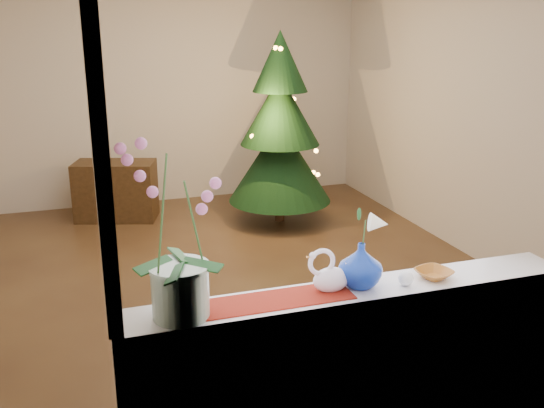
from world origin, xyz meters
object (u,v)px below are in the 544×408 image
Objects in this scene: swan at (331,270)px; blue_vase at (361,262)px; orchid_pot at (177,231)px; amber_dish at (434,274)px; xmas_tree at (280,129)px; paperweight at (406,278)px; side_table at (116,191)px.

swan is 0.15m from blue_vase.
amber_dish is at bearing 0.52° from orchid_pot.
xmas_tree is at bearing 76.77° from blue_vase.
orchid_pot reaches higher than paperweight.
orchid_pot is 0.38× the size of xmas_tree.
swan is 0.54m from amber_dish.
blue_vase is 0.40m from amber_dish.
blue_vase is at bearing 6.39° from swan.
amber_dish is at bearing 2.95° from swan.
xmas_tree reaches higher than orchid_pot.
blue_vase reaches higher than side_table.
orchid_pot reaches higher than swan.
orchid_pot is 0.89× the size of side_table.
swan is at bearing 177.60° from amber_dish.
xmas_tree is (1.01, 3.66, -0.01)m from swan.
paperweight is (1.05, -0.02, -0.35)m from orchid_pot.
orchid_pot reaches higher than blue_vase.
xmas_tree is at bearing 65.20° from orchid_pot.
blue_vase reaches higher than paperweight.
swan is 3.79m from xmas_tree.
xmas_tree is at bearing -2.62° from side_table.
orchid_pot is 4.42m from side_table.
side_table is at bearing 100.98° from blue_vase.
xmas_tree is at bearing 82.61° from amber_dish.
orchid_pot is 10.69× the size of paperweight.
orchid_pot is at bearing 178.75° from paperweight.
side_table is (0.02, 4.31, -0.98)m from orchid_pot.
paperweight is at bearing -15.86° from blue_vase.
amber_dish is (1.23, 0.01, -0.36)m from orchid_pot.
paperweight reaches higher than amber_dish.
blue_vase is 3.75m from xmas_tree.
orchid_pot is 3.23× the size of swan.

